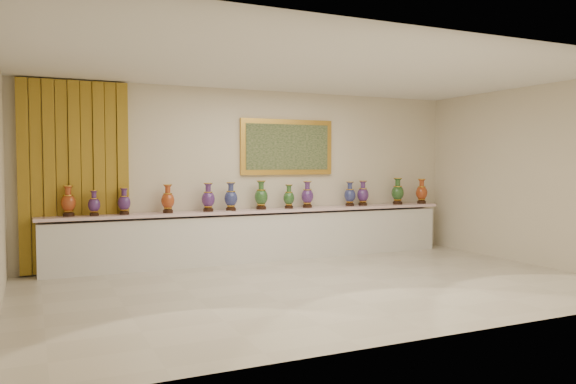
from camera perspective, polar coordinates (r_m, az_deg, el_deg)
name	(u,v)px	position (r m, az deg, el deg)	size (l,w,h in m)	color
ground	(322,286)	(7.93, 3.44, -9.51)	(8.00, 8.00, 0.00)	beige
room	(114,171)	(9.34, -17.29, 2.03)	(8.00, 8.00, 8.00)	beige
counter	(261,236)	(9.88, -2.79, -4.45)	(7.28, 0.48, 0.90)	white
vase_0	(68,203)	(9.15, -21.42, -1.00)	(0.26, 0.26, 0.47)	black
vase_1	(94,204)	(9.10, -19.10, -1.20)	(0.21, 0.21, 0.39)	black
vase_2	(124,202)	(9.20, -16.31, -1.02)	(0.24, 0.24, 0.43)	black
vase_3	(168,200)	(9.32, -12.11, -0.81)	(0.27, 0.27, 0.46)	black
vase_4	(208,199)	(9.47, -8.11, -0.68)	(0.23, 0.23, 0.48)	black
vase_5	(231,198)	(9.57, -5.82, -0.61)	(0.24, 0.24, 0.48)	black
vase_6	(261,196)	(9.82, -2.74, -0.46)	(0.30, 0.30, 0.50)	black
vase_7	(289,198)	(9.99, 0.09, -0.59)	(0.26, 0.26, 0.43)	black
vase_8	(307,196)	(10.18, 1.98, -0.39)	(0.26, 0.26, 0.48)	black
vase_9	(350,195)	(10.63, 6.30, -0.31)	(0.27, 0.27, 0.46)	black
vase_10	(363,194)	(10.76, 7.62, -0.24)	(0.27, 0.27, 0.47)	black
vase_11	(398,192)	(11.19, 11.08, -0.05)	(0.24, 0.24, 0.52)	black
vase_12	(422,192)	(11.52, 13.42, -0.04)	(0.24, 0.24, 0.49)	black
label_card	(228,211)	(9.48, -6.09, -1.95)	(0.10, 0.06, 0.00)	white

